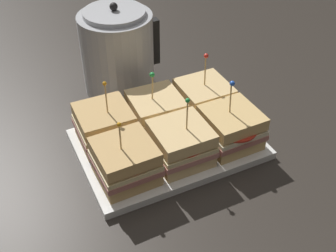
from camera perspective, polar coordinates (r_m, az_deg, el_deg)
name	(u,v)px	position (r m, az deg, el deg)	size (l,w,h in m)	color
ground_plane	(168,147)	(0.97, 0.00, -2.84)	(6.00, 6.00, 0.00)	#2D2823
serving_platter	(168,144)	(0.96, 0.00, -2.44)	(0.40, 0.28, 0.02)	white
sandwich_front_left	(125,162)	(0.85, -5.79, -4.84)	(0.12, 0.12, 0.15)	tan
sandwich_front_center	(180,144)	(0.89, 1.63, -2.45)	(0.12, 0.12, 0.16)	#DBB77A
sandwich_front_right	(231,128)	(0.94, 8.52, -0.24)	(0.12, 0.13, 0.16)	tan
sandwich_back_left	(105,126)	(0.94, -8.58, 0.04)	(0.12, 0.12, 0.16)	tan
sandwich_back_center	(157,111)	(0.98, -1.55, 2.01)	(0.12, 0.12, 0.15)	#DBB77A
sandwich_back_right	(204,99)	(1.02, 4.86, 3.73)	(0.12, 0.12, 0.16)	#DBB77A
kettle_steel	(118,52)	(1.12, -6.82, 9.96)	(0.21, 0.19, 0.24)	#B7BABF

